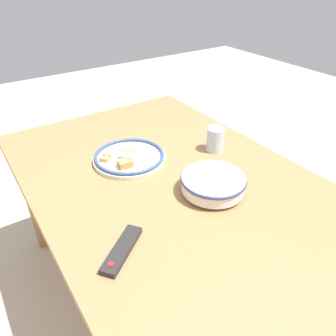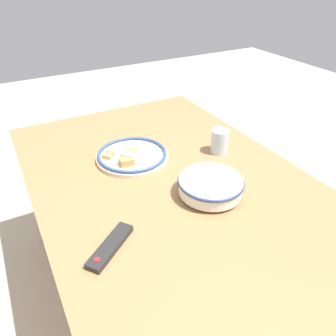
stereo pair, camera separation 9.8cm
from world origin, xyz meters
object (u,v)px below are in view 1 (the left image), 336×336
Objects in this scene: food_plate at (129,157)px; tv_remote at (122,250)px; drinking_glass at (215,139)px; noodle_bowl at (213,183)px.

food_plate is 0.52m from tv_remote.
tv_remote is 0.71m from drinking_glass.
noodle_bowl is at bearing -157.31° from food_plate.
drinking_glass reaches higher than noodle_bowl.
drinking_glass is at bearing -109.49° from food_plate.
noodle_bowl reaches higher than food_plate.
drinking_glass is (0.24, -0.21, 0.01)m from noodle_bowl.
food_plate is at bearing 70.51° from drinking_glass.
noodle_bowl reaches higher than tv_remote.
noodle_bowl is at bearing 138.07° from drinking_glass.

